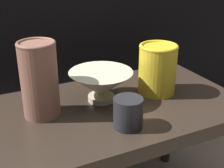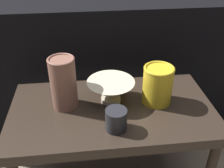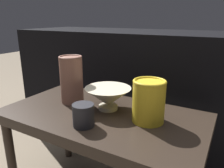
{
  "view_description": "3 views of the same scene",
  "coord_description": "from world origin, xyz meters",
  "views": [
    {
      "loc": [
        -0.32,
        -0.69,
        0.82
      ],
      "look_at": [
        0.02,
        0.02,
        0.47
      ],
      "focal_mm": 50.0,
      "sensor_mm": 36.0,
      "label": 1
    },
    {
      "loc": [
        -0.09,
        -0.78,
        1.01
      ],
      "look_at": [
        0.01,
        0.06,
        0.48
      ],
      "focal_mm": 42.0,
      "sensor_mm": 36.0,
      "label": 2
    },
    {
      "loc": [
        0.41,
        -0.64,
        0.76
      ],
      "look_at": [
        0.02,
        0.04,
        0.52
      ],
      "focal_mm": 35.0,
      "sensor_mm": 36.0,
      "label": 3
    }
  ],
  "objects": [
    {
      "name": "table",
      "position": [
        0.0,
        0.0,
        0.37
      ],
      "size": [
        0.76,
        0.42,
        0.41
      ],
      "color": "#2D231C",
      "rests_on": "ground_plane"
    },
    {
      "name": "couch_backdrop",
      "position": [
        0.0,
        0.56,
        0.34
      ],
      "size": [
        1.68,
        0.5,
        0.68
      ],
      "color": "black",
      "rests_on": "ground_plane"
    },
    {
      "name": "bowl",
      "position": [
        -0.0,
        0.04,
        0.46
      ],
      "size": [
        0.18,
        0.18,
        0.09
      ],
      "color": "beige",
      "rests_on": "table"
    },
    {
      "name": "vase_textured_left",
      "position": [
        -0.17,
        0.03,
        0.51
      ],
      "size": [
        0.1,
        0.1,
        0.2
      ],
      "color": "brown",
      "rests_on": "table"
    },
    {
      "name": "vase_colorful_right",
      "position": [
        0.17,
        0.02,
        0.49
      ],
      "size": [
        0.11,
        0.11,
        0.15
      ],
      "color": "gold",
      "rests_on": "table"
    },
    {
      "name": "cup",
      "position": [
        -0.0,
        -0.12,
        0.45
      ],
      "size": [
        0.07,
        0.07,
        0.08
      ],
      "color": "#232328",
      "rests_on": "table"
    }
  ]
}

